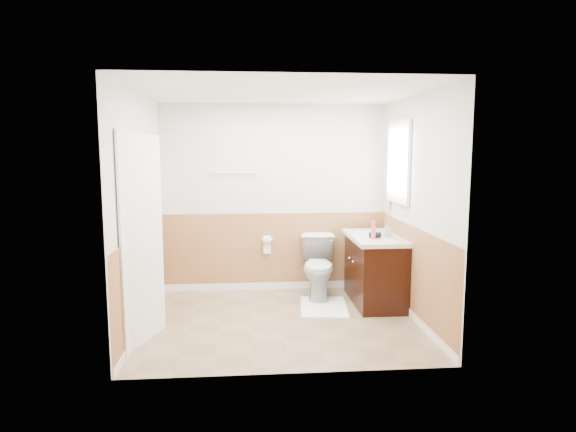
{
  "coord_description": "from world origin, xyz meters",
  "views": [
    {
      "loc": [
        -0.36,
        -5.27,
        1.89
      ],
      "look_at": [
        0.1,
        0.25,
        1.15
      ],
      "focal_mm": 30.69,
      "sensor_mm": 36.0,
      "label": 1
    }
  ],
  "objects": [
    {
      "name": "wall_front",
      "position": [
        0.0,
        -1.3,
        1.25
      ],
      "size": [
        3.0,
        0.0,
        3.0
      ],
      "primitive_type": "plane",
      "rotation": [
        -1.57,
        0.0,
        0.0
      ],
      "color": "silver",
      "rests_on": "floor"
    },
    {
      "name": "hair_dryer_body",
      "position": [
        1.16,
        0.44,
        0.89
      ],
      "size": [
        0.14,
        0.07,
        0.07
      ],
      "primitive_type": "cylinder",
      "rotation": [
        0.0,
        1.57,
        0.0
      ],
      "color": "black",
      "rests_on": "countertop"
    },
    {
      "name": "wainscot_right",
      "position": [
        1.49,
        0.0,
        0.5
      ],
      "size": [
        0.0,
        2.6,
        2.6
      ],
      "primitive_type": "plane",
      "rotation": [
        1.57,
        0.0,
        -1.57
      ],
      "color": "#BA814A",
      "rests_on": "floor"
    },
    {
      "name": "lotion_bottle",
      "position": [
        1.11,
        0.33,
        0.96
      ],
      "size": [
        0.05,
        0.05,
        0.22
      ],
      "primitive_type": "cylinder",
      "color": "#E93C70",
      "rests_on": "countertop"
    },
    {
      "name": "door_frame",
      "position": [
        -1.48,
        -0.45,
        1.03
      ],
      "size": [
        0.02,
        0.92,
        2.1
      ],
      "primitive_type": "cube",
      "color": "white",
      "rests_on": "wall_left"
    },
    {
      "name": "soap_dispenser",
      "position": [
        1.33,
        0.48,
        0.94
      ],
      "size": [
        0.08,
        0.08,
        0.17
      ],
      "primitive_type": "imported",
      "rotation": [
        0.0,
        0.0,
        -0.07
      ],
      "color": "#8D949F",
      "rests_on": "countertop"
    },
    {
      "name": "wall_right",
      "position": [
        1.5,
        0.0,
        1.25
      ],
      "size": [
        0.0,
        3.0,
        3.0
      ],
      "primitive_type": "plane",
      "rotation": [
        1.57,
        0.0,
        -1.57
      ],
      "color": "silver",
      "rests_on": "floor"
    },
    {
      "name": "mirror_panel",
      "position": [
        1.48,
        1.1,
        1.55
      ],
      "size": [
        0.02,
        0.35,
        0.9
      ],
      "primitive_type": "cube",
      "color": "silver",
      "rests_on": "wall_right"
    },
    {
      "name": "tp_holder_bar",
      "position": [
        -0.1,
        1.23,
        0.7
      ],
      "size": [
        0.14,
        0.02,
        0.02
      ],
      "primitive_type": "cylinder",
      "rotation": [
        0.0,
        1.57,
        0.0
      ],
      "color": "silver",
      "rests_on": "wall_back"
    },
    {
      "name": "door",
      "position": [
        -1.4,
        -0.45,
        1.02
      ],
      "size": [
        0.29,
        0.78,
        2.04
      ],
      "primitive_type": "cube",
      "rotation": [
        0.0,
        0.0,
        -0.31
      ],
      "color": "white",
      "rests_on": "wall_left"
    },
    {
      "name": "sink_basin",
      "position": [
        1.21,
        0.74,
        0.86
      ],
      "size": [
        0.36,
        0.36,
        0.02
      ],
      "primitive_type": "cylinder",
      "color": "white",
      "rests_on": "countertop"
    },
    {
      "name": "vanity_knob_right",
      "position": [
        0.91,
        0.69,
        0.55
      ],
      "size": [
        0.03,
        0.03,
        0.03
      ],
      "primitive_type": "sphere",
      "color": "silver",
      "rests_on": "vanity_cabinet"
    },
    {
      "name": "wall_back",
      "position": [
        0.0,
        1.3,
        1.25
      ],
      "size": [
        3.0,
        0.0,
        3.0
      ],
      "primitive_type": "plane",
      "rotation": [
        1.57,
        0.0,
        0.0
      ],
      "color": "silver",
      "rests_on": "floor"
    },
    {
      "name": "faucet",
      "position": [
        1.39,
        0.74,
        0.92
      ],
      "size": [
        0.02,
        0.02,
        0.14
      ],
      "primitive_type": "cylinder",
      "color": "#BABBC1",
      "rests_on": "countertop"
    },
    {
      "name": "window_frame",
      "position": [
        1.47,
        0.59,
        1.75
      ],
      "size": [
        0.04,
        0.8,
        1.0
      ],
      "primitive_type": "cube",
      "color": "white",
      "rests_on": "wall_right"
    },
    {
      "name": "bath_mat",
      "position": [
        0.55,
        0.43,
        0.01
      ],
      "size": [
        0.62,
        0.85,
        0.02
      ],
      "primitive_type": "cube",
      "rotation": [
        0.0,
        0.0,
        -0.09
      ],
      "color": "white",
      "rests_on": "floor"
    },
    {
      "name": "vanity_knob_left",
      "position": [
        0.91,
        0.49,
        0.55
      ],
      "size": [
        0.03,
        0.03,
        0.03
      ],
      "primitive_type": "sphere",
      "color": "white",
      "rests_on": "vanity_cabinet"
    },
    {
      "name": "tp_roll",
      "position": [
        -0.1,
        1.23,
        0.7
      ],
      "size": [
        0.1,
        0.11,
        0.11
      ],
      "primitive_type": "cylinder",
      "rotation": [
        0.0,
        1.57,
        0.0
      ],
      "color": "white",
      "rests_on": "tp_holder_bar"
    },
    {
      "name": "floor",
      "position": [
        0.0,
        0.0,
        0.0
      ],
      "size": [
        3.0,
        3.0,
        0.0
      ],
      "primitive_type": "plane",
      "color": "#8C7051",
      "rests_on": "ground"
    },
    {
      "name": "wall_left",
      "position": [
        -1.5,
        0.0,
        1.25
      ],
      "size": [
        0.0,
        3.0,
        3.0
      ],
      "primitive_type": "plane",
      "rotation": [
        1.57,
        0.0,
        1.57
      ],
      "color": "silver",
      "rests_on": "floor"
    },
    {
      "name": "wainscot_left",
      "position": [
        -1.49,
        0.0,
        0.5
      ],
      "size": [
        0.0,
        2.6,
        2.6
      ],
      "primitive_type": "plane",
      "rotation": [
        1.57,
        0.0,
        1.57
      ],
      "color": "#BA814A",
      "rests_on": "floor"
    },
    {
      "name": "vanity_cabinet",
      "position": [
        1.21,
        0.59,
        0.4
      ],
      "size": [
        0.55,
        1.1,
        0.8
      ],
      "primitive_type": "cube",
      "color": "black",
      "rests_on": "floor"
    },
    {
      "name": "toilet",
      "position": [
        0.55,
        0.87,
        0.4
      ],
      "size": [
        0.52,
        0.82,
        0.8
      ],
      "primitive_type": "imported",
      "rotation": [
        0.0,
        0.0,
        -0.09
      ],
      "color": "silver",
      "rests_on": "floor"
    },
    {
      "name": "wainscot_back",
      "position": [
        0.0,
        1.29,
        0.5
      ],
      "size": [
        3.0,
        0.0,
        3.0
      ],
      "primitive_type": "plane",
      "rotation": [
        1.57,
        0.0,
        0.0
      ],
      "color": "#BA814A",
      "rests_on": "floor"
    },
    {
      "name": "tp_sheet",
      "position": [
        -0.1,
        1.23,
        0.59
      ],
      "size": [
        0.1,
        0.01,
        0.16
      ],
      "primitive_type": "cube",
      "color": "white",
      "rests_on": "tp_roll"
    },
    {
      "name": "ceiling",
      "position": [
        0.0,
        0.0,
        2.5
      ],
      "size": [
        3.0,
        3.0,
        0.0
      ],
      "primitive_type": "plane",
      "rotation": [
        3.14,
        0.0,
        0.0
      ],
      "color": "white",
      "rests_on": "floor"
    },
    {
      "name": "door_knob",
      "position": [
        -1.34,
        -0.12,
        0.95
      ],
      "size": [
        0.06,
        0.06,
        0.06
      ],
      "primitive_type": "sphere",
      "color": "silver",
      "rests_on": "door"
    },
    {
      "name": "hair_dryer_handle",
      "position": [
        1.13,
        0.48,
        0.86
      ],
      "size": [
        0.03,
        0.03,
        0.07
      ],
      "primitive_type": "cylinder",
      "color": "black",
      "rests_on": "countertop"
    },
    {
      "name": "towel_bar",
      "position": [
        -0.55,
        1.25,
        1.6
      ],
      "size": [
        0.62,
        0.02,
        0.02
      ],
      "primitive_type": "cylinder",
      "rotation": [
        0.0,
        1.57,
        0.0
      ],
      "color": "silver",
      "rests_on": "wall_back"
    },
    {
      "name": "countertop",
      "position": [
        1.2,
        0.59,
        0.83
      ],
      "size": [
        0.6,
        1.15,
        0.05
      ],
      "primitive_type": "cube",
      "color": "white",
      "rests_on": "vanity_cabinet"
    },
    {
      "name": "wainscot_front",
      "position": [
        0.0,
        -1.29,
        0.5
      ],
      "size": [
        3.0,
        0.0,
        3.0
      ],
      "primitive_type": "plane",
      "rotation": [
        -1.57,
        0.0,
        0.0
      ],
      "color": "#BA814A",
      "rests_on": "floor"
    },
    {
      "name": "window_glass",
      "position": [
        1.49,
        0.59,
        1.75
      ],
      "size": [
        0.01,
        0.7,
        0.9
      ],
      "primitive_type": "cube",
      "color": "white",
      "rests_on": "wall_right"
    }
  ]
}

